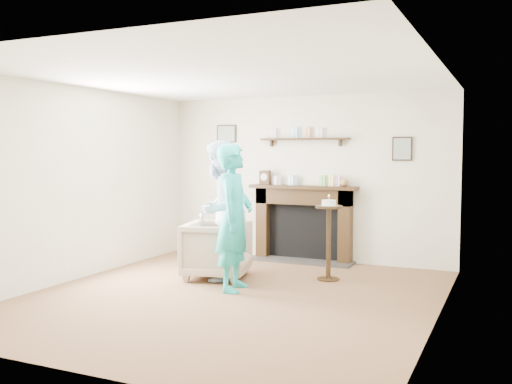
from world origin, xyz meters
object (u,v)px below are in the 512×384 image
at_px(woman, 235,290).
at_px(pedestal_table, 329,228).
at_px(man, 220,280).
at_px(armchair, 218,278).

xyz_separation_m(woman, pedestal_table, (0.86, 0.98, 0.68)).
xyz_separation_m(man, pedestal_table, (1.29, 0.57, 0.68)).
height_order(armchair, pedestal_table, pedestal_table).
xyz_separation_m(armchair, woman, (0.50, -0.49, 0.00)).
bearing_deg(man, woman, 38.74).
relative_size(armchair, pedestal_table, 0.74).
height_order(armchair, man, man).
distance_m(man, pedestal_table, 1.56).
distance_m(woman, pedestal_table, 1.48).
xyz_separation_m(armchair, man, (0.08, -0.08, 0.00)).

